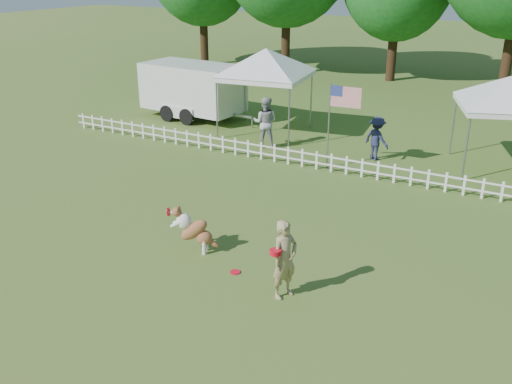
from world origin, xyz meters
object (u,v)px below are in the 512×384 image
spectator_a (265,122)px  spectator_b (377,138)px  handler (285,259)px  frisbee_on_turf (235,272)px  cargo_trailer (193,91)px  canopy_tent_right (504,125)px  dog (195,230)px  flag_pole (329,127)px  canopy_tent_left (266,92)px

spectator_a → spectator_b: size_ratio=1.23×
handler → spectator_b: bearing=26.4°
frisbee_on_turf → cargo_trailer: size_ratio=0.04×
frisbee_on_turf → spectator_a: bearing=114.0°
handler → spectator_b: 9.06m
spectator_b → canopy_tent_right: bearing=-141.5°
dog → canopy_tent_right: (5.24, 9.28, 0.91)m
dog → cargo_trailer: (-6.94, 9.95, 0.61)m
handler → dog: (-2.59, 0.69, -0.27)m
handler → dog: size_ratio=1.50×
handler → spectator_b: handler is taller
frisbee_on_turf → flag_pole: bearing=96.8°
canopy_tent_left → spectator_a: canopy_tent_left is taller
spectator_a → spectator_b: 3.92m
dog → flag_pole: 6.82m
canopy_tent_right → flag_pole: (-4.81, -2.53, -0.09)m
handler → spectator_b: (-1.05, 9.00, -0.08)m
handler → spectator_a: spectator_a is taller
frisbee_on_turf → spectator_b: 8.73m
handler → dog: 2.69m
spectator_a → spectator_b: spectator_a is taller
frisbee_on_turf → canopy_tent_left: canopy_tent_left is taller
frisbee_on_turf → spectator_b: size_ratio=0.15×
dog → canopy_tent_left: (-3.20, 9.38, 1.02)m
canopy_tent_left → canopy_tent_right: size_ratio=1.08×
canopy_tent_right → cargo_trailer: size_ratio=0.56×
dog → spectator_a: 8.12m
canopy_tent_left → canopy_tent_right: canopy_tent_left is taller
dog → flag_pole: flag_pole is taller
cargo_trailer → spectator_b: cargo_trailer is taller
canopy_tent_left → cargo_trailer: size_ratio=0.60×
dog → canopy_tent_left: bearing=89.2°
cargo_trailer → spectator_a: 5.10m
flag_pole → spectator_a: (-2.78, 1.01, -0.46)m
frisbee_on_turf → handler: bearing=-13.1°
dog → canopy_tent_right: size_ratio=0.37×
dog → flag_pole: size_ratio=0.40×
flag_pole → cargo_trailer: bearing=153.4°
frisbee_on_turf → canopy_tent_right: bearing=67.7°
spectator_a → handler: bearing=103.2°
dog → handler: bearing=-34.5°
dog → canopy_tent_right: 10.70m
handler → flag_pole: size_ratio=0.60×
spectator_a → dog: bearing=89.8°
handler → flag_pole: 7.77m
handler → canopy_tent_right: bearing=4.8°
canopy_tent_right → spectator_a: canopy_tent_right is taller
frisbee_on_turf → canopy_tent_right: 10.54m
spectator_a → canopy_tent_right: bearing=174.3°
dog → spectator_a: size_ratio=0.60×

